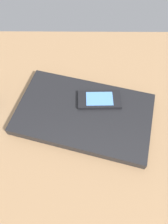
# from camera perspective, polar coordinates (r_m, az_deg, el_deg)

# --- Properties ---
(desk_surface) EXTENTS (1.20, 0.80, 0.03)m
(desk_surface) POSITION_cam_1_polar(r_m,az_deg,el_deg) (0.58, 3.48, -5.30)
(desk_surface) COLOR #9E7751
(desk_surface) RESTS_ON ground
(laptop_closed) EXTENTS (0.40, 0.30, 0.02)m
(laptop_closed) POSITION_cam_1_polar(r_m,az_deg,el_deg) (0.58, 0.00, -0.46)
(laptop_closed) COLOR black
(laptop_closed) RESTS_ON desk_surface
(cell_phone_on_laptop) EXTENTS (0.12, 0.06, 0.01)m
(cell_phone_on_laptop) POSITION_cam_1_polar(r_m,az_deg,el_deg) (0.58, 4.11, 3.27)
(cell_phone_on_laptop) COLOR black
(cell_phone_on_laptop) RESTS_ON laptop_closed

